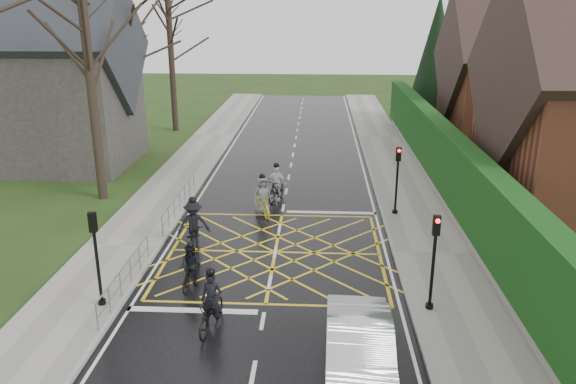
# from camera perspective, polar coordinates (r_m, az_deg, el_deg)

# --- Properties ---
(ground) EXTENTS (120.00, 120.00, 0.00)m
(ground) POSITION_cam_1_polar(r_m,az_deg,el_deg) (21.76, -1.31, -6.14)
(ground) COLOR #1F3311
(ground) RESTS_ON ground
(road) EXTENTS (9.00, 80.00, 0.01)m
(road) POSITION_cam_1_polar(r_m,az_deg,el_deg) (21.76, -1.31, -6.13)
(road) COLOR black
(road) RESTS_ON ground
(sidewalk_right) EXTENTS (3.00, 80.00, 0.15)m
(sidewalk_right) POSITION_cam_1_polar(r_m,az_deg,el_deg) (22.12, 14.47, -6.12)
(sidewalk_right) COLOR gray
(sidewalk_right) RESTS_ON ground
(sidewalk_left) EXTENTS (3.00, 80.00, 0.15)m
(sidewalk_left) POSITION_cam_1_polar(r_m,az_deg,el_deg) (22.96, -16.49, -5.39)
(sidewalk_left) COLOR gray
(sidewalk_left) RESTS_ON ground
(stone_wall) EXTENTS (0.50, 38.00, 0.70)m
(stone_wall) POSITION_cam_1_polar(r_m,az_deg,el_deg) (27.86, 15.76, -0.50)
(stone_wall) COLOR slate
(stone_wall) RESTS_ON ground
(hedge) EXTENTS (0.90, 38.00, 2.80)m
(hedge) POSITION_cam_1_polar(r_m,az_deg,el_deg) (27.37, 16.08, 2.97)
(hedge) COLOR #0F360E
(hedge) RESTS_ON stone_wall
(house_far) EXTENTS (9.80, 8.80, 10.30)m
(house_far) POSITION_cam_1_polar(r_m,az_deg,el_deg) (40.25, 22.58, 10.33)
(house_far) COLOR brown
(house_far) RESTS_ON ground
(conifer) EXTENTS (4.60, 4.60, 10.00)m
(conifer) POSITION_cam_1_polar(r_m,az_deg,el_deg) (46.83, 14.77, 12.83)
(conifer) COLOR black
(conifer) RESTS_ON ground
(church) EXTENTS (8.80, 7.80, 11.00)m
(church) POSITION_cam_1_polar(r_m,az_deg,el_deg) (35.39, -22.57, 10.34)
(church) COLOR #2D2B28
(church) RESTS_ON ground
(tree_near) EXTENTS (9.24, 9.24, 11.44)m
(tree_near) POSITION_cam_1_polar(r_m,az_deg,el_deg) (27.85, -19.91, 15.03)
(tree_near) COLOR black
(tree_near) RESTS_ON ground
(tree_mid) EXTENTS (10.08, 10.08, 12.48)m
(tree_mid) POSITION_cam_1_polar(r_m,az_deg,el_deg) (35.67, -16.56, 17.01)
(tree_mid) COLOR black
(tree_mid) RESTS_ON ground
(tree_far) EXTENTS (8.40, 8.40, 10.40)m
(tree_far) POSITION_cam_1_polar(r_m,az_deg,el_deg) (43.17, -11.92, 15.54)
(tree_far) COLOR black
(tree_far) RESTS_ON ground
(railing_south) EXTENTS (0.05, 5.04, 1.03)m
(railing_south) POSITION_cam_1_polar(r_m,az_deg,el_deg) (19.24, -16.22, -7.79)
(railing_south) COLOR slate
(railing_south) RESTS_ON ground
(railing_north) EXTENTS (0.05, 6.04, 1.03)m
(railing_north) POSITION_cam_1_polar(r_m,az_deg,el_deg) (25.89, -10.96, -0.54)
(railing_north) COLOR slate
(railing_north) RESTS_ON ground
(traffic_light_ne) EXTENTS (0.24, 0.31, 3.21)m
(traffic_light_ne) POSITION_cam_1_polar(r_m,az_deg,el_deg) (25.29, 11.00, 1.09)
(traffic_light_ne) COLOR black
(traffic_light_ne) RESTS_ON ground
(traffic_light_se) EXTENTS (0.24, 0.31, 3.21)m
(traffic_light_se) POSITION_cam_1_polar(r_m,az_deg,el_deg) (17.55, 14.53, -7.06)
(traffic_light_se) COLOR black
(traffic_light_se) RESTS_ON ground
(traffic_light_sw) EXTENTS (0.24, 0.31, 3.21)m
(traffic_light_sw) POSITION_cam_1_polar(r_m,az_deg,el_deg) (18.19, -18.82, -6.55)
(traffic_light_sw) COLOR black
(traffic_light_sw) RESTS_ON ground
(cyclist_rear) EXTENTS (0.97, 2.04, 1.91)m
(cyclist_rear) POSITION_cam_1_polar(r_m,az_deg,el_deg) (16.88, -7.77, -11.68)
(cyclist_rear) COLOR black
(cyclist_rear) RESTS_ON ground
(cyclist_back) EXTENTS (0.79, 1.67, 1.63)m
(cyclist_back) POSITION_cam_1_polar(r_m,az_deg,el_deg) (19.25, -9.83, -7.84)
(cyclist_back) COLOR black
(cyclist_back) RESTS_ON ground
(cyclist_mid) EXTENTS (1.39, 2.29, 2.11)m
(cyclist_mid) POSITION_cam_1_polar(r_m,az_deg,el_deg) (22.14, -9.58, -3.80)
(cyclist_mid) COLOR black
(cyclist_mid) RESTS_ON ground
(cyclist_front) EXTENTS (1.10, 1.97, 1.90)m
(cyclist_front) POSITION_cam_1_polar(r_m,az_deg,el_deg) (27.17, -1.20, 0.51)
(cyclist_front) COLOR black
(cyclist_front) RESTS_ON ground
(cyclist_lead) EXTENTS (1.42, 2.07, 1.91)m
(cyclist_lead) POSITION_cam_1_polar(r_m,az_deg,el_deg) (25.43, -2.63, -0.86)
(cyclist_lead) COLOR gold
(cyclist_lead) RESTS_ON ground
(car) EXTENTS (1.78, 4.82, 1.57)m
(car) POSITION_cam_1_polar(r_m,az_deg,el_deg) (14.67, 7.25, -15.94)
(car) COLOR silver
(car) RESTS_ON ground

